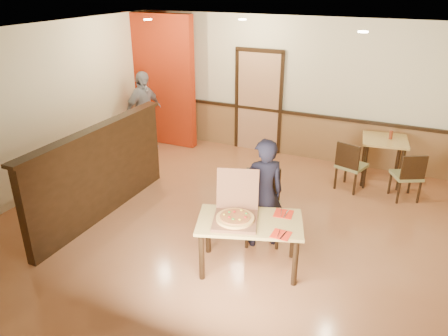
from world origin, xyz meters
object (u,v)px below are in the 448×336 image
(side_table, at_px, (384,149))
(diner, at_px, (263,194))
(diner_chair, at_px, (263,203))
(main_table, at_px, (250,228))
(side_chair_right, at_px, (408,175))
(condiment, at_px, (391,135))
(passerby, at_px, (144,112))
(side_chair_left, at_px, (350,164))
(pizza_box, at_px, (236,215))

(side_table, distance_m, diner, 3.12)
(diner_chair, height_order, diner, diner)
(main_table, distance_m, diner_chair, 0.75)
(side_chair_right, height_order, side_table, side_chair_right)
(side_table, bearing_deg, condiment, 28.23)
(condiment, bearing_deg, passerby, -174.21)
(passerby, xyz_separation_m, condiment, (4.90, 0.50, 0.05))
(passerby, bearing_deg, side_table, -73.49)
(passerby, bearing_deg, side_chair_left, -80.97)
(diner_chair, distance_m, side_chair_left, 2.25)
(passerby, bearing_deg, main_table, -118.56)
(side_chair_right, relative_size, pizza_box, 1.12)
(diner_chair, bearing_deg, diner, -90.84)
(passerby, distance_m, pizza_box, 4.58)
(pizza_box, bearing_deg, side_chair_right, 38.86)
(side_chair_left, xyz_separation_m, pizza_box, (-0.93, -2.88, 0.28))
(diner_chair, bearing_deg, side_chair_left, 47.34)
(side_table, relative_size, condiment, 5.73)
(side_chair_right, relative_size, diner, 0.54)
(side_chair_right, bearing_deg, diner, 24.24)
(main_table, distance_m, condiment, 3.73)
(main_table, relative_size, condiment, 9.65)
(main_table, xyz_separation_m, diner, (-0.04, 0.60, 0.20))
(main_table, relative_size, side_chair_left, 1.64)
(side_chair_right, xyz_separation_m, diner, (-1.75, -2.24, 0.32))
(diner_chair, distance_m, side_chair_right, 2.76)
(passerby, height_order, condiment, passerby)
(diner_chair, xyz_separation_m, side_chair_left, (0.85, 2.08, -0.07))
(main_table, relative_size, side_chair_right, 1.71)
(passerby, relative_size, condiment, 11.18)
(diner, xyz_separation_m, condiment, (1.35, 2.89, 0.11))
(side_chair_left, height_order, side_chair_right, side_chair_left)
(side_table, relative_size, diner, 0.55)
(pizza_box, bearing_deg, diner_chair, 66.47)
(main_table, distance_m, passerby, 4.68)
(diner, relative_size, pizza_box, 2.05)
(main_table, distance_m, diner, 0.63)
(condiment, bearing_deg, side_chair_right, -58.32)
(diner, xyz_separation_m, pizza_box, (-0.13, -0.65, -0.02))
(side_table, xyz_separation_m, pizza_box, (-1.40, -3.49, 0.13))
(main_table, distance_m, side_chair_right, 3.31)
(side_chair_right, distance_m, condiment, 0.88)
(side_chair_left, relative_size, condiment, 5.89)
(side_chair_left, bearing_deg, pizza_box, 89.76)
(side_chair_right, distance_m, diner, 2.86)
(condiment, bearing_deg, main_table, -110.52)
(diner_chair, xyz_separation_m, condiment, (1.40, 2.74, 0.34))
(passerby, relative_size, pizza_box, 2.22)
(main_table, bearing_deg, condiment, 50.69)
(diner_chair, xyz_separation_m, passerby, (-3.50, 2.24, 0.29))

